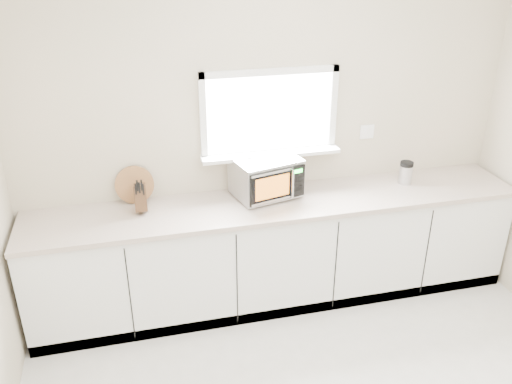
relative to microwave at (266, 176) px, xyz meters
name	(u,v)px	position (x,y,z in m)	size (l,w,h in m)	color
back_wall	(269,135)	(0.07, 0.18, 0.28)	(4.00, 0.17, 2.70)	#B5AD90
cabinets	(277,252)	(0.07, -0.11, -0.65)	(3.92, 0.60, 0.88)	silver
countertop	(278,203)	(0.07, -0.12, -0.19)	(3.92, 0.64, 0.04)	#BCAC9B
microwave	(266,176)	(0.00, 0.00, 0.00)	(0.57, 0.49, 0.32)	black
knife_block	(140,197)	(-0.98, -0.04, -0.05)	(0.09, 0.19, 0.27)	#4E351B
cutting_board	(135,185)	(-1.02, 0.13, -0.02)	(0.30, 0.30, 0.02)	#956239
coffee_grinder	(406,172)	(1.19, -0.05, -0.07)	(0.13, 0.13, 0.20)	#B8BAC0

